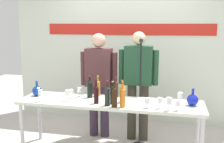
{
  "coord_description": "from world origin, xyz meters",
  "views": [
    {
      "loc": [
        0.8,
        -3.44,
        1.81
      ],
      "look_at": [
        0.0,
        0.15,
        1.15
      ],
      "focal_mm": 43.45,
      "sensor_mm": 36.0,
      "label": 1
    }
  ],
  "objects_px": {
    "wine_bottle_8": "(114,96)",
    "wine_glass_right_3": "(147,101)",
    "wine_glass_right_0": "(160,101)",
    "wine_bottle_1": "(122,93)",
    "presenter_right": "(138,79)",
    "wine_glass_right_1": "(169,101)",
    "wine_bottle_7": "(113,94)",
    "wine_glass_right_2": "(180,96)",
    "decanter_blue_left": "(37,91)",
    "wine_bottle_0": "(90,88)",
    "wine_bottle_5": "(96,94)",
    "wine_glass_left_1": "(40,93)",
    "wine_bottle_6": "(123,97)",
    "wine_glass_left_2": "(71,92)",
    "decanter_blue_right": "(193,100)",
    "wine_bottle_4": "(116,89)",
    "wine_bottle_2": "(98,87)",
    "wine_bottle_3": "(107,95)",
    "display_table": "(110,106)",
    "wine_glass_left_0": "(67,93)",
    "microphone_stand": "(140,111)",
    "wine_glass_right_4": "(177,104)",
    "wine_glass_left_3": "(79,90)",
    "presenter_left": "(99,79)"
  },
  "relations": [
    {
      "from": "wine_bottle_4",
      "to": "wine_bottle_6",
      "type": "distance_m",
      "value": 0.47
    },
    {
      "from": "wine_glass_right_3",
      "to": "wine_glass_right_4",
      "type": "height_order",
      "value": "wine_glass_right_3"
    },
    {
      "from": "wine_bottle_3",
      "to": "wine_bottle_6",
      "type": "relative_size",
      "value": 1.04
    },
    {
      "from": "wine_bottle_3",
      "to": "wine_glass_right_1",
      "type": "bearing_deg",
      "value": -2.26
    },
    {
      "from": "decanter_blue_right",
      "to": "wine_bottle_2",
      "type": "distance_m",
      "value": 1.33
    },
    {
      "from": "presenter_left",
      "to": "wine_glass_right_0",
      "type": "xyz_separation_m",
      "value": [
        0.99,
        -0.77,
        -0.08
      ]
    },
    {
      "from": "wine_bottle_2",
      "to": "wine_glass_right_3",
      "type": "height_order",
      "value": "wine_bottle_2"
    },
    {
      "from": "wine_glass_right_4",
      "to": "wine_bottle_1",
      "type": "bearing_deg",
      "value": 164.09
    },
    {
      "from": "wine_bottle_4",
      "to": "wine_glass_left_0",
      "type": "relative_size",
      "value": 1.98
    },
    {
      "from": "wine_bottle_5",
      "to": "wine_glass_left_3",
      "type": "relative_size",
      "value": 2.33
    },
    {
      "from": "wine_bottle_5",
      "to": "wine_glass_left_1",
      "type": "bearing_deg",
      "value": -173.69
    },
    {
      "from": "wine_bottle_1",
      "to": "wine_bottle_7",
      "type": "height_order",
      "value": "wine_bottle_1"
    },
    {
      "from": "wine_bottle_0",
      "to": "wine_glass_left_3",
      "type": "relative_size",
      "value": 2.38
    },
    {
      "from": "display_table",
      "to": "wine_bottle_6",
      "type": "bearing_deg",
      "value": -43.79
    },
    {
      "from": "decanter_blue_left",
      "to": "wine_glass_right_1",
      "type": "bearing_deg",
      "value": -8.12
    },
    {
      "from": "wine_glass_left_0",
      "to": "microphone_stand",
      "type": "height_order",
      "value": "microphone_stand"
    },
    {
      "from": "wine_bottle_0",
      "to": "wine_glass_left_1",
      "type": "relative_size",
      "value": 1.98
    },
    {
      "from": "wine_bottle_5",
      "to": "wine_glass_right_0",
      "type": "xyz_separation_m",
      "value": [
        0.83,
        -0.04,
        -0.03
      ]
    },
    {
      "from": "wine_bottle_2",
      "to": "wine_glass_right_4",
      "type": "bearing_deg",
      "value": -22.22
    },
    {
      "from": "wine_bottle_8",
      "to": "wine_glass_right_3",
      "type": "relative_size",
      "value": 2.5
    },
    {
      "from": "wine_bottle_0",
      "to": "wine_bottle_5",
      "type": "height_order",
      "value": "wine_bottle_0"
    },
    {
      "from": "display_table",
      "to": "wine_bottle_7",
      "type": "distance_m",
      "value": 0.22
    },
    {
      "from": "wine_glass_right_0",
      "to": "wine_glass_right_3",
      "type": "distance_m",
      "value": 0.15
    },
    {
      "from": "decanter_blue_right",
      "to": "wine_glass_right_0",
      "type": "height_order",
      "value": "decanter_blue_right"
    },
    {
      "from": "presenter_right",
      "to": "wine_glass_right_1",
      "type": "relative_size",
      "value": 10.38
    },
    {
      "from": "wine_bottle_7",
      "to": "wine_glass_right_2",
      "type": "bearing_deg",
      "value": 10.21
    },
    {
      "from": "display_table",
      "to": "wine_bottle_8",
      "type": "distance_m",
      "value": 0.33
    },
    {
      "from": "wine_bottle_5",
      "to": "wine_glass_left_1",
      "type": "relative_size",
      "value": 1.94
    },
    {
      "from": "decanter_blue_left",
      "to": "wine_bottle_3",
      "type": "relative_size",
      "value": 0.66
    },
    {
      "from": "display_table",
      "to": "wine_glass_left_1",
      "type": "bearing_deg",
      "value": -166.69
    },
    {
      "from": "wine_bottle_6",
      "to": "wine_glass_right_2",
      "type": "relative_size",
      "value": 1.99
    },
    {
      "from": "wine_glass_right_0",
      "to": "wine_glass_right_1",
      "type": "bearing_deg",
      "value": -24.93
    },
    {
      "from": "wine_bottle_1",
      "to": "wine_glass_right_1",
      "type": "height_order",
      "value": "wine_bottle_1"
    },
    {
      "from": "presenter_left",
      "to": "wine_bottle_7",
      "type": "xyz_separation_m",
      "value": [
        0.37,
        -0.69,
        -0.05
      ]
    },
    {
      "from": "wine_bottle_0",
      "to": "decanter_blue_left",
      "type": "bearing_deg",
      "value": -174.19
    },
    {
      "from": "wine_glass_right_0",
      "to": "microphone_stand",
      "type": "relative_size",
      "value": 0.09
    },
    {
      "from": "wine_bottle_6",
      "to": "wine_glass_left_2",
      "type": "distance_m",
      "value": 0.81
    },
    {
      "from": "display_table",
      "to": "wine_bottle_8",
      "type": "height_order",
      "value": "wine_bottle_8"
    },
    {
      "from": "wine_glass_right_1",
      "to": "wine_glass_right_4",
      "type": "bearing_deg",
      "value": 5.94
    },
    {
      "from": "decanter_blue_left",
      "to": "wine_glass_right_3",
      "type": "distance_m",
      "value": 1.63
    },
    {
      "from": "display_table",
      "to": "decanter_blue_left",
      "type": "xyz_separation_m",
      "value": [
        -1.09,
        0.04,
        0.14
      ]
    },
    {
      "from": "wine_bottle_5",
      "to": "wine_glass_left_1",
      "type": "distance_m",
      "value": 0.76
    },
    {
      "from": "wine_bottle_2",
      "to": "microphone_stand",
      "type": "relative_size",
      "value": 0.19
    },
    {
      "from": "wine_glass_right_0",
      "to": "wine_bottle_1",
      "type": "bearing_deg",
      "value": 162.11
    },
    {
      "from": "decanter_blue_right",
      "to": "wine_bottle_4",
      "type": "height_order",
      "value": "wine_bottle_4"
    },
    {
      "from": "decanter_blue_right",
      "to": "wine_bottle_8",
      "type": "distance_m",
      "value": 1.0
    },
    {
      "from": "wine_bottle_4",
      "to": "wine_bottle_5",
      "type": "relative_size",
      "value": 0.94
    },
    {
      "from": "wine_bottle_5",
      "to": "wine_glass_right_1",
      "type": "height_order",
      "value": "wine_bottle_5"
    },
    {
      "from": "wine_bottle_7",
      "to": "wine_glass_right_2",
      "type": "height_order",
      "value": "wine_bottle_7"
    },
    {
      "from": "presenter_left",
      "to": "wine_bottle_4",
      "type": "xyz_separation_m",
      "value": [
        0.35,
        -0.37,
        -0.05
      ]
    }
  ]
}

